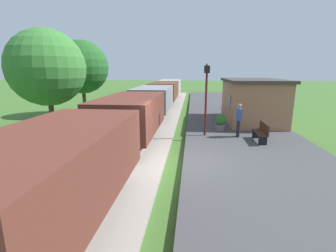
% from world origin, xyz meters
% --- Properties ---
extents(ground_plane, '(160.00, 160.00, 0.00)m').
position_xyz_m(ground_plane, '(0.00, 0.00, 0.00)').
color(ground_plane, '#3D6628').
extents(platform_slab, '(6.00, 60.00, 0.25)m').
position_xyz_m(platform_slab, '(3.20, 0.00, 0.12)').
color(platform_slab, '#424244').
rests_on(platform_slab, ground).
extents(track_ballast, '(3.80, 60.00, 0.12)m').
position_xyz_m(track_ballast, '(-2.40, 0.00, 0.06)').
color(track_ballast, '#9E9389').
rests_on(track_ballast, ground).
extents(rail_near, '(0.07, 60.00, 0.14)m').
position_xyz_m(rail_near, '(-1.68, 0.00, 0.19)').
color(rail_near, slate).
rests_on(rail_near, track_ballast).
extents(rail_far, '(0.07, 60.00, 0.14)m').
position_xyz_m(rail_far, '(-3.12, 0.00, 0.19)').
color(rail_far, slate).
rests_on(rail_far, track_ballast).
extents(freight_train, '(2.50, 32.60, 2.12)m').
position_xyz_m(freight_train, '(-2.40, 9.21, 1.40)').
color(freight_train, brown).
rests_on(freight_train, rail_near).
extents(station_hut, '(3.50, 5.80, 2.78)m').
position_xyz_m(station_hut, '(4.40, 7.91, 1.65)').
color(station_hut, '#9E6B4C').
rests_on(station_hut, platform_slab).
extents(bench_near_hut, '(0.42, 1.50, 0.91)m').
position_xyz_m(bench_near_hut, '(3.81, 3.06, 0.72)').
color(bench_near_hut, '#422819').
rests_on(bench_near_hut, platform_slab).
extents(bench_down_platform, '(0.42, 1.50, 0.91)m').
position_xyz_m(bench_down_platform, '(3.81, 13.23, 0.72)').
color(bench_down_platform, '#422819').
rests_on(bench_down_platform, platform_slab).
extents(person_waiting, '(0.26, 0.39, 1.71)m').
position_xyz_m(person_waiting, '(2.86, 3.80, 1.18)').
color(person_waiting, black).
rests_on(person_waiting, platform_slab).
extents(potted_planter, '(0.64, 0.64, 0.92)m').
position_xyz_m(potted_planter, '(2.11, 5.16, 0.72)').
color(potted_planter, slate).
rests_on(potted_planter, platform_slab).
extents(lamp_post_near, '(0.28, 0.28, 3.70)m').
position_xyz_m(lamp_post_near, '(1.18, 3.92, 2.80)').
color(lamp_post_near, '#591414').
rests_on(lamp_post_near, platform_slab).
extents(tree_trackside_mid, '(4.13, 4.13, 5.78)m').
position_xyz_m(tree_trackside_mid, '(-7.42, 4.25, 3.71)').
color(tree_trackside_mid, '#4C3823').
rests_on(tree_trackside_mid, ground).
extents(tree_trackside_far, '(4.18, 4.18, 5.92)m').
position_xyz_m(tree_trackside_far, '(-8.33, 10.46, 3.83)').
color(tree_trackside_far, '#4C3823').
rests_on(tree_trackside_far, ground).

